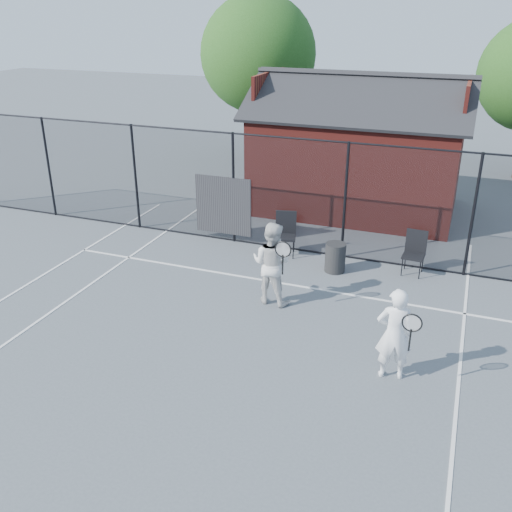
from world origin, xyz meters
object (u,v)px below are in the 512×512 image
(player_front, at_px, (394,334))
(chair_left, at_px, (285,235))
(clubhouse, at_px, (358,158))
(player_back, at_px, (272,263))
(chair_right, at_px, (414,254))
(waste_bin, at_px, (335,258))

(player_front, bearing_deg, chair_left, 127.65)
(player_front, bearing_deg, clubhouse, 105.70)
(player_front, height_order, player_back, player_back)
(player_front, bearing_deg, chair_right, 91.89)
(clubhouse, height_order, waste_bin, clubhouse)
(chair_right, bearing_deg, player_front, -84.87)
(player_back, distance_m, chair_left, 2.58)
(player_front, xyz_separation_m, chair_right, (-0.14, 4.36, -0.34))
(player_front, height_order, chair_right, player_front)
(clubhouse, xyz_separation_m, player_front, (2.46, -8.76, -0.75))
(chair_right, bearing_deg, chair_left, -176.76)
(chair_right, distance_m, waste_bin, 1.86)
(player_back, bearing_deg, player_front, -32.98)
(player_back, xyz_separation_m, chair_left, (-0.50, 2.50, -0.37))
(clubhouse, distance_m, waste_bin, 5.08)
(player_front, distance_m, chair_left, 5.52)
(player_back, bearing_deg, chair_right, 42.63)
(clubhouse, xyz_separation_m, chair_right, (2.32, -4.40, -1.09))
(player_back, bearing_deg, waste_bin, 64.91)
(chair_left, bearing_deg, player_front, -66.94)
(clubhouse, relative_size, player_back, 3.54)
(clubhouse, xyz_separation_m, chair_left, (-0.90, -4.40, -1.05))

